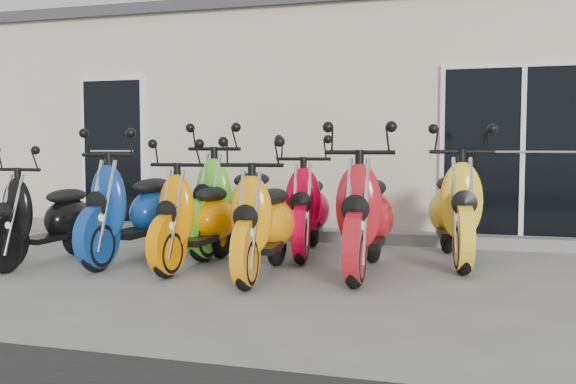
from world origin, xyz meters
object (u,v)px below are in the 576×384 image
(scooter_front_orange_a, at_px, (197,203))
(scooter_front_red, at_px, (366,199))
(scooter_front_orange_b, at_px, (263,207))
(scooter_front_black, at_px, (45,205))
(scooter_front_blue, at_px, (133,195))
(scooter_back_red, at_px, (308,195))
(scooter_back_yellow, at_px, (455,194))
(scooter_back_green, at_px, (235,188))

(scooter_front_orange_a, xyz_separation_m, scooter_front_red, (1.75, 0.13, 0.08))
(scooter_front_orange_b, bearing_deg, scooter_front_black, 175.18)
(scooter_front_black, distance_m, scooter_front_orange_b, 2.50)
(scooter_front_orange_a, bearing_deg, scooter_front_orange_b, -15.92)
(scooter_front_blue, height_order, scooter_front_orange_a, scooter_front_blue)
(scooter_front_orange_a, bearing_deg, scooter_back_red, 53.29)
(scooter_back_yellow, bearing_deg, scooter_front_orange_a, -167.22)
(scooter_front_blue, bearing_deg, scooter_front_black, -152.53)
(scooter_front_black, distance_m, scooter_back_green, 2.12)
(scooter_back_red, relative_size, scooter_back_yellow, 0.93)
(scooter_front_black, distance_m, scooter_back_red, 2.91)
(scooter_front_red, relative_size, scooter_back_yellow, 1.00)
(scooter_front_black, distance_m, scooter_front_blue, 0.94)
(scooter_front_blue, distance_m, scooter_back_red, 1.98)
(scooter_front_red, relative_size, scooter_back_red, 1.07)
(scooter_front_orange_b, xyz_separation_m, scooter_back_yellow, (1.75, 1.30, 0.07))
(scooter_back_red, distance_m, scooter_back_yellow, 1.67)
(scooter_front_black, distance_m, scooter_front_red, 3.44)
(scooter_front_red, height_order, scooter_back_yellow, same)
(scooter_front_black, height_order, scooter_back_green, scooter_back_green)
(scooter_front_red, xyz_separation_m, scooter_back_red, (-0.84, 0.95, -0.05))
(scooter_front_black, xyz_separation_m, scooter_front_red, (3.42, 0.40, 0.11))
(scooter_front_blue, relative_size, scooter_front_orange_a, 1.09)
(scooter_front_black, height_order, scooter_front_orange_a, scooter_front_orange_a)
(scooter_front_red, bearing_deg, scooter_back_yellow, 44.84)
(scooter_front_blue, height_order, scooter_front_red, scooter_front_red)
(scooter_back_red, bearing_deg, scooter_front_orange_a, -138.26)
(scooter_back_yellow, bearing_deg, scooter_front_black, -171.97)
(scooter_front_black, xyz_separation_m, scooter_back_green, (1.71, 1.26, 0.13))
(scooter_back_red, height_order, scooter_back_yellow, scooter_back_yellow)
(scooter_front_black, distance_m, scooter_front_orange_a, 1.69)
(scooter_back_green, relative_size, scooter_back_red, 1.10)
(scooter_front_orange_a, distance_m, scooter_back_yellow, 2.78)
(scooter_front_blue, relative_size, scooter_back_green, 0.95)
(scooter_front_blue, bearing_deg, scooter_back_yellow, 16.62)
(scooter_back_green, bearing_deg, scooter_back_yellow, 8.24)
(scooter_back_green, distance_m, scooter_back_yellow, 2.54)
(scooter_front_blue, height_order, scooter_front_orange_b, scooter_front_blue)
(scooter_front_blue, distance_m, scooter_front_orange_a, 0.84)
(scooter_front_red, bearing_deg, scooter_front_orange_b, -157.38)
(scooter_front_black, relative_size, scooter_back_red, 0.91)
(scooter_front_orange_a, height_order, scooter_back_yellow, scooter_back_yellow)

